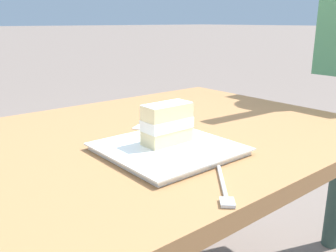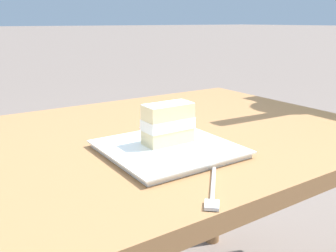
{
  "view_description": "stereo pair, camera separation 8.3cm",
  "coord_description": "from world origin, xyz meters",
  "px_view_note": "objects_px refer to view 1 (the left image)",
  "views": [
    {
      "loc": [
        0.39,
        0.77,
        1.04
      ],
      "look_at": [
        -0.12,
        0.15,
        0.81
      ],
      "focal_mm": 39.11,
      "sensor_mm": 36.0,
      "label": 1
    },
    {
      "loc": [
        0.33,
        0.82,
        1.04
      ],
      "look_at": [
        -0.12,
        0.15,
        0.81
      ],
      "focal_mm": 39.11,
      "sensor_mm": 36.0,
      "label": 2
    }
  ],
  "objects_px": {
    "patio_table": "(93,182)",
    "paper_napkin": "(153,125)",
    "dessert_fork": "(224,187)",
    "cake_slice": "(167,123)",
    "dessert_plate": "(168,149)"
  },
  "relations": [
    {
      "from": "dessert_plate",
      "to": "cake_slice",
      "type": "relative_size",
      "value": 2.39
    },
    {
      "from": "cake_slice",
      "to": "paper_napkin",
      "type": "distance_m",
      "value": 0.22
    },
    {
      "from": "dessert_fork",
      "to": "dessert_plate",
      "type": "bearing_deg",
      "value": -102.3
    },
    {
      "from": "patio_table",
      "to": "paper_napkin",
      "type": "xyz_separation_m",
      "value": [
        -0.23,
        -0.05,
        0.1
      ]
    },
    {
      "from": "cake_slice",
      "to": "dessert_fork",
      "type": "height_order",
      "value": "cake_slice"
    },
    {
      "from": "cake_slice",
      "to": "dessert_fork",
      "type": "xyz_separation_m",
      "value": [
        0.06,
        0.23,
        -0.06
      ]
    },
    {
      "from": "patio_table",
      "to": "paper_napkin",
      "type": "distance_m",
      "value": 0.25
    },
    {
      "from": "paper_napkin",
      "to": "cake_slice",
      "type": "bearing_deg",
      "value": 62.27
    },
    {
      "from": "dessert_plate",
      "to": "cake_slice",
      "type": "xyz_separation_m",
      "value": [
        -0.01,
        -0.02,
        0.06
      ]
    },
    {
      "from": "dessert_plate",
      "to": "paper_napkin",
      "type": "distance_m",
      "value": 0.23
    },
    {
      "from": "dessert_fork",
      "to": "cake_slice",
      "type": "bearing_deg",
      "value": -104.27
    },
    {
      "from": "dessert_plate",
      "to": "cake_slice",
      "type": "distance_m",
      "value": 0.06
    },
    {
      "from": "paper_napkin",
      "to": "patio_table",
      "type": "bearing_deg",
      "value": 12.49
    },
    {
      "from": "patio_table",
      "to": "dessert_plate",
      "type": "relative_size",
      "value": 5.55
    },
    {
      "from": "dessert_fork",
      "to": "paper_napkin",
      "type": "height_order",
      "value": "dessert_fork"
    }
  ]
}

